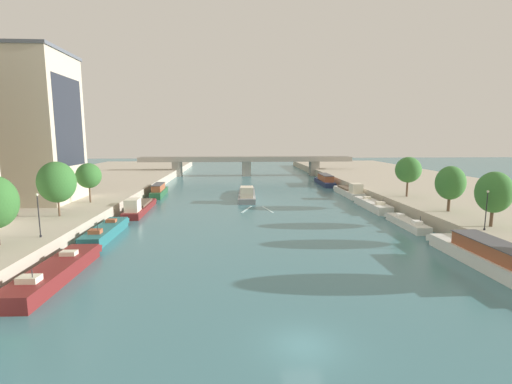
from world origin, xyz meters
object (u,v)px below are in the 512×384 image
object	(u,v)px
tree_right_by_lamp	(450,183)
lamppost_left_bank	(39,213)
lamppost_right_bank	(486,208)
moored_boat_left_second	(159,191)
tree_left_far	(57,182)
moored_boat_right_near	(325,180)
moored_boat_left_far	(106,231)
tree_right_third	(408,170)
moored_boat_left_midway	(139,207)
moored_boat_right_downstream	(349,191)
tree_right_distant	(494,192)
moored_boat_left_lone	(55,272)
bridge_far	(246,163)
moored_boat_right_gap_after	(406,223)
barge_midriver	(247,194)
moored_boat_right_far	(492,258)
tree_left_past_mid	(89,176)
moored_boat_right_midway	(372,205)

from	to	relation	value
tree_right_by_lamp	lamppost_left_bank	distance (m)	51.29
tree_right_by_lamp	lamppost_right_bank	size ratio (longest dim) A/B	1.42
moored_boat_left_second	tree_left_far	bearing A→B (deg)	-103.56
moored_boat_right_near	moored_boat_left_second	bearing A→B (deg)	-157.97
moored_boat_left_far	tree_right_third	world-z (taller)	tree_right_third
moored_boat_left_midway	moored_boat_right_downstream	xyz separation A→B (m)	(40.50, 14.91, 0.09)
moored_boat_right_near	tree_right_distant	size ratio (longest dim) A/B	2.38
moored_boat_left_second	tree_right_distant	bearing A→B (deg)	-39.67
moored_boat_left_lone	bridge_far	size ratio (longest dim) A/B	0.20
moored_boat_right_downstream	moored_boat_right_gap_after	bearing A→B (deg)	-91.20
moored_boat_left_second	barge_midriver	bearing A→B (deg)	-10.95
barge_midriver	lamppost_right_bank	bearing A→B (deg)	-54.88
moored_boat_right_gap_after	moored_boat_right_near	bearing A→B (deg)	90.21
barge_midriver	lamppost_left_bank	distance (m)	42.73
moored_boat_left_lone	moored_boat_left_midway	size ratio (longest dim) A/B	0.91
tree_right_distant	moored_boat_right_far	bearing A→B (deg)	-124.94
tree_right_distant	bridge_far	bearing A→B (deg)	108.25
barge_midriver	moored_boat_right_near	bearing A→B (deg)	42.87
moored_boat_right_near	tree_right_distant	world-z (taller)	tree_right_distant
moored_boat_right_downstream	tree_right_by_lamp	distance (m)	28.14
lamppost_left_bank	bridge_far	xyz separation A→B (m)	(24.25, 79.70, -0.62)
barge_midriver	moored_boat_right_gap_after	bearing A→B (deg)	-50.08
tree_right_third	lamppost_left_bank	distance (m)	55.63
tree_left_past_mid	moored_boat_right_near	bearing A→B (deg)	36.83
moored_boat_right_gap_after	moored_boat_right_downstream	bearing A→B (deg)	88.80
barge_midriver	moored_boat_left_midway	size ratio (longest dim) A/B	1.21
moored_boat_left_second	tree_right_by_lamp	size ratio (longest dim) A/B	1.83
moored_boat_left_midway	moored_boat_right_far	bearing A→B (deg)	-35.86
tree_right_distant	tree_right_by_lamp	bearing A→B (deg)	88.78
tree_right_distant	moored_boat_right_downstream	bearing A→B (deg)	98.22
moored_boat_left_far	moored_boat_left_second	world-z (taller)	moored_boat_left_second
moored_boat_right_near	tree_right_by_lamp	distance (m)	46.08
moored_boat_right_near	tree_right_by_lamp	xyz separation A→B (m)	(6.11, -45.40, 4.93)
tree_right_by_lamp	moored_boat_right_midway	bearing A→B (deg)	114.55
moored_boat_left_lone	tree_right_third	size ratio (longest dim) A/B	2.02
moored_boat_right_gap_after	bridge_far	world-z (taller)	bridge_far
lamppost_right_bank	moored_boat_left_midway	bearing A→B (deg)	152.71
moored_boat_right_downstream	moored_boat_right_midway	bearing A→B (deg)	-92.24
moored_boat_left_second	moored_boat_right_midway	xyz separation A→B (m)	(40.12, -16.26, -0.41)
barge_midriver	tree_left_past_mid	bearing A→B (deg)	-149.04
moored_boat_left_midway	moored_boat_right_gap_after	distance (m)	41.76
tree_right_by_lamp	tree_left_past_mid	bearing A→B (deg)	169.02
moored_boat_left_far	moored_boat_left_second	distance (m)	32.17
moored_boat_left_lone	lamppost_right_bank	size ratio (longest dim) A/B	3.10
moored_boat_left_midway	moored_boat_right_midway	distance (m)	39.95
barge_midriver	moored_boat_left_lone	xyz separation A→B (m)	(-18.36, -42.47, -0.18)
moored_boat_right_near	tree_right_by_lamp	world-z (taller)	tree_right_by_lamp
moored_boat_right_near	lamppost_right_bank	xyz separation A→B (m)	(4.03, -55.78, 3.39)
barge_midriver	moored_boat_right_far	size ratio (longest dim) A/B	1.10
moored_boat_right_downstream	moored_boat_left_far	bearing A→B (deg)	-143.62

